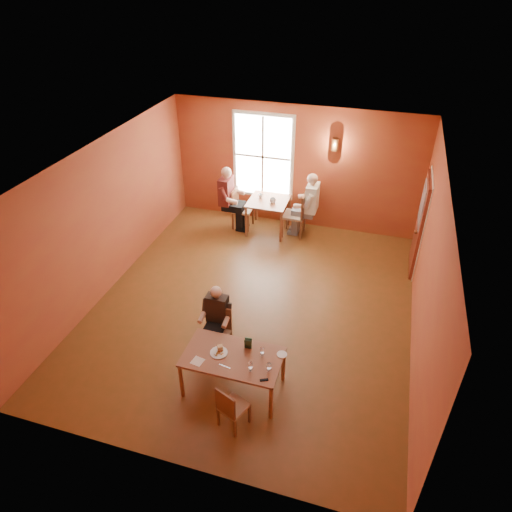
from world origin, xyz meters
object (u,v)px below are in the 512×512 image
(chair_empty, at_px, (233,406))
(chair_diner_maroon, at_px, (243,209))
(diner_white, at_px, (296,206))
(diner_maroon, at_px, (242,199))
(chair_diner_main, at_px, (218,334))
(chair_diner_white, at_px, (294,214))
(diner_main, at_px, (217,328))
(main_table, at_px, (233,372))
(second_table, at_px, (268,216))

(chair_empty, bearing_deg, chair_diner_maroon, 128.93)
(diner_white, height_order, diner_maroon, same)
(chair_diner_main, relative_size, diner_white, 0.57)
(chair_diner_white, bearing_deg, diner_white, -90.00)
(diner_main, xyz_separation_m, chair_diner_maroon, (-0.95, 4.32, -0.10))
(main_table, bearing_deg, second_table, 99.17)
(chair_diner_maroon, distance_m, diner_maroon, 0.27)
(chair_diner_main, xyz_separation_m, chair_diner_maroon, (-0.95, 4.29, 0.07))
(chair_diner_white, bearing_deg, second_table, 90.00)
(second_table, xyz_separation_m, diner_white, (0.68, 0.00, 0.36))
(main_table, relative_size, chair_diner_white, 1.35)
(chair_diner_white, distance_m, diner_maroon, 1.35)
(chair_diner_maroon, xyz_separation_m, diner_maroon, (-0.03, 0.00, 0.27))
(main_table, bearing_deg, diner_maroon, 106.65)
(chair_diner_white, xyz_separation_m, chair_diner_maroon, (-1.30, 0.00, -0.05))
(diner_main, bearing_deg, diner_maroon, -77.25)
(main_table, height_order, diner_white, diner_white)
(chair_diner_main, xyz_separation_m, diner_white, (0.38, 4.29, 0.34))
(diner_main, distance_m, chair_empty, 1.46)
(diner_main, bearing_deg, chair_diner_maroon, -77.63)
(second_table, bearing_deg, chair_diner_maroon, 180.00)
(main_table, height_order, chair_diner_main, chair_diner_main)
(diner_white, xyz_separation_m, chair_diner_maroon, (-1.33, 0.00, -0.27))
(diner_main, distance_m, diner_white, 4.34)
(diner_main, distance_m, diner_maroon, 4.43)
(second_table, xyz_separation_m, chair_diner_white, (0.65, 0.00, 0.14))
(main_table, distance_m, second_table, 5.00)
(diner_main, relative_size, chair_diner_maroon, 1.19)
(main_table, xyz_separation_m, diner_white, (-0.12, 4.94, 0.42))
(main_table, xyz_separation_m, chair_diner_main, (-0.50, 0.65, 0.08))
(second_table, xyz_separation_m, diner_maroon, (-0.68, 0.00, 0.36))
(diner_main, height_order, chair_diner_white, diner_main)
(chair_diner_maroon, height_order, diner_maroon, diner_maroon)
(second_table, bearing_deg, chair_diner_white, 0.00)
(chair_diner_white, xyz_separation_m, diner_maroon, (-1.33, 0.00, 0.22))
(diner_main, bearing_deg, second_table, -86.07)
(chair_empty, height_order, diner_maroon, diner_maroon)
(diner_maroon, bearing_deg, chair_diner_white, 90.00)
(main_table, xyz_separation_m, chair_diner_maroon, (-1.45, 4.94, 0.15))
(chair_diner_white, xyz_separation_m, diner_white, (0.03, 0.00, 0.21))
(chair_diner_main, distance_m, diner_main, 0.17)
(diner_main, height_order, diner_white, diner_white)
(diner_maroon, bearing_deg, chair_diner_main, 12.83)
(chair_diner_main, relative_size, diner_maroon, 0.57)
(diner_main, xyz_separation_m, chair_diner_white, (0.35, 4.32, -0.04))
(chair_diner_white, distance_m, diner_white, 0.22)
(chair_empty, bearing_deg, main_table, 131.55)
(chair_empty, bearing_deg, chair_diner_white, 116.04)
(diner_white, bearing_deg, chair_diner_maroon, 90.00)
(main_table, relative_size, second_table, 1.60)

